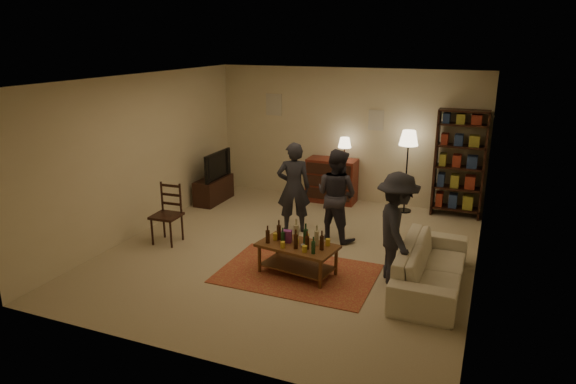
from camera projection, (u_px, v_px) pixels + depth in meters
The scene contains 13 objects.
floor at pixel (291, 251), 8.17m from camera, with size 6.00×6.00×0.00m, color #C6B793.
room_shell at pixel (316, 111), 10.52m from camera, with size 6.00×6.00×6.00m.
rug at pixel (297, 273), 7.40m from camera, with size 2.20×1.50×0.01m, color maroon.
coffee_table at pixel (297, 248), 7.29m from camera, with size 1.19×0.77×0.79m.
dining_chair at pixel (168, 211), 8.43m from camera, with size 0.46×0.46×1.01m.
tv_stand at pixel (214, 184), 10.54m from camera, with size 0.40×1.00×1.06m.
dresser at pixel (332, 179), 10.50m from camera, with size 1.00×0.50×1.36m.
bookshelf at pixel (459, 163), 9.52m from camera, with size 0.90×0.34×2.02m.
floor_lamp at pixel (408, 144), 9.65m from camera, with size 0.36×0.36×1.60m.
sofa at pixel (431, 266), 6.93m from camera, with size 2.08×0.81×0.61m, color beige.
person_left at pixel (294, 188), 8.82m from camera, with size 0.58×0.38×1.58m, color #222229.
person_right at pixel (336, 195), 8.47m from camera, with size 0.75×0.59×1.55m, color #2B2A32.
person_by_sofa at pixel (397, 228), 6.98m from camera, with size 1.01×0.58×1.56m, color #24242B.
Camera 1 is at (2.80, -7.00, 3.29)m, focal length 32.00 mm.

